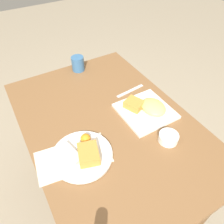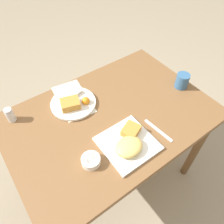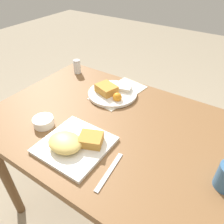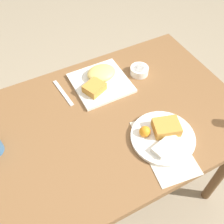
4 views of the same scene
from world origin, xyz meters
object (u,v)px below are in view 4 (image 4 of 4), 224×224
object	(u,v)px
plate_oval_far	(163,135)
sauce_ramekin	(139,70)
plate_square_near	(100,80)
butter_knife	(63,93)

from	to	relation	value
plate_oval_far	sauce_ramekin	world-z (taller)	plate_oval_far
plate_square_near	sauce_ramekin	size ratio (longest dim) A/B	2.84
plate_square_near	sauce_ramekin	bearing A→B (deg)	171.88
sauce_ramekin	butter_knife	world-z (taller)	sauce_ramekin
plate_square_near	butter_knife	bearing A→B (deg)	-6.55
plate_oval_far	sauce_ramekin	size ratio (longest dim) A/B	2.90
plate_square_near	sauce_ramekin	world-z (taller)	plate_square_near
butter_knife	sauce_ramekin	bearing A→B (deg)	76.99
plate_oval_far	butter_knife	world-z (taller)	plate_oval_far
butter_knife	plate_oval_far	bearing A→B (deg)	26.80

